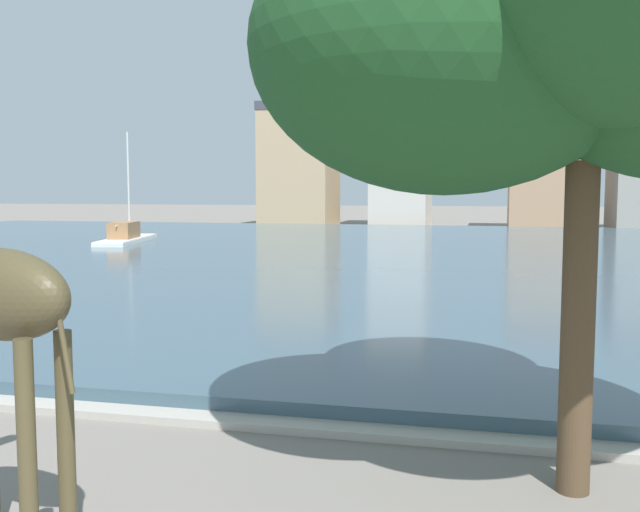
% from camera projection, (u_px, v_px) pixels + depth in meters
% --- Properties ---
extents(harbor_water, '(90.70, 54.45, 0.34)m').
position_uv_depth(harbor_water, '(443.00, 255.00, 37.18)').
color(harbor_water, '#3D5666').
rests_on(harbor_water, ground).
extents(quay_edge_coping, '(90.70, 0.50, 0.12)m').
position_uv_depth(quay_edge_coping, '(322.00, 428.00, 10.57)').
color(quay_edge_coping, '#ADA89E').
rests_on(quay_edge_coping, ground).
extents(sailboat_white, '(3.74, 9.44, 7.04)m').
position_uv_depth(sailboat_white, '(129.00, 239.00, 44.35)').
color(sailboat_white, white).
rests_on(sailboat_white, ground).
extents(shade_tree, '(6.85, 6.73, 6.85)m').
position_uv_depth(shade_tree, '(566.00, 38.00, 8.06)').
color(shade_tree, brown).
rests_on(shade_tree, ground).
extents(townhouse_corner_house, '(6.83, 6.99, 11.74)m').
position_uv_depth(townhouse_corner_house, '(299.00, 165.00, 69.99)').
color(townhouse_corner_house, tan).
rests_on(townhouse_corner_house, ground).
extents(townhouse_narrow_midrow, '(5.37, 7.63, 13.42)m').
position_uv_depth(townhouse_narrow_midrow, '(402.00, 156.00, 68.57)').
color(townhouse_narrow_midrow, beige).
rests_on(townhouse_narrow_midrow, ground).
extents(townhouse_end_terrace, '(6.03, 6.90, 10.31)m').
position_uv_depth(townhouse_end_terrace, '(543.00, 171.00, 64.38)').
color(townhouse_end_terrace, tan).
rests_on(townhouse_end_terrace, ground).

